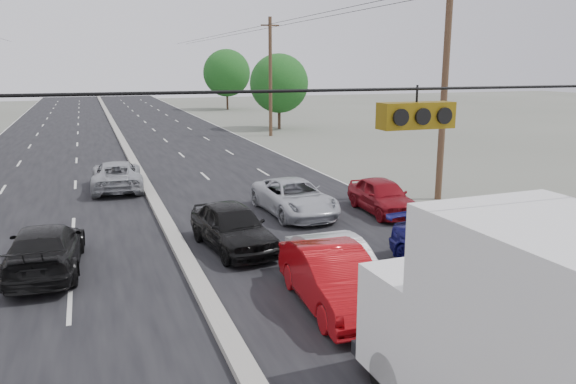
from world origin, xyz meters
name	(u,v)px	position (x,y,z in m)	size (l,w,h in m)	color
road_surface	(133,163)	(0.00, 30.00, 0.00)	(20.00, 160.00, 0.02)	black
center_median	(133,161)	(0.00, 30.00, 0.10)	(0.50, 160.00, 0.20)	gray
utility_pole_right_b	(445,87)	(12.50, 15.00, 5.11)	(1.60, 0.30, 10.00)	#422D1E
utility_pole_right_c	(270,76)	(12.50, 40.00, 5.11)	(1.60, 0.30, 10.00)	#422D1E
traffic_signals	(410,112)	(1.40, 0.00, 5.49)	(25.00, 0.30, 0.54)	black
tree_right_mid	(279,83)	(15.00, 45.00, 4.34)	(5.60, 5.60, 7.14)	#382619
tree_right_far	(227,73)	(16.00, 70.00, 4.96)	(6.40, 6.40, 8.16)	#382619
box_truck	(572,363)	(3.50, -1.14, 2.04)	(2.96, 7.90, 3.97)	black
red_sedan	(334,279)	(3.00, 5.76, 0.78)	(1.64, 4.71, 1.55)	#9D090E
queue_car_a	(233,227)	(1.73, 11.16, 0.78)	(1.85, 4.60, 1.57)	black
queue_car_b	(338,268)	(3.50, 6.57, 0.73)	(1.54, 4.42, 1.46)	silver
queue_car_c	(294,198)	(5.27, 14.70, 0.71)	(2.36, 5.12, 1.42)	#B2B5BB
queue_car_d	(463,254)	(7.35, 6.31, 0.74)	(2.09, 5.13, 1.49)	navy
queue_car_e	(382,196)	(8.81, 13.65, 0.73)	(1.72, 4.27, 1.45)	maroon
oncoming_near	(45,249)	(-4.08, 10.94, 0.73)	(2.04, 5.02, 1.46)	black
oncoming_far	(117,176)	(-1.40, 22.15, 0.72)	(2.37, 5.15, 1.43)	#9B9EA2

